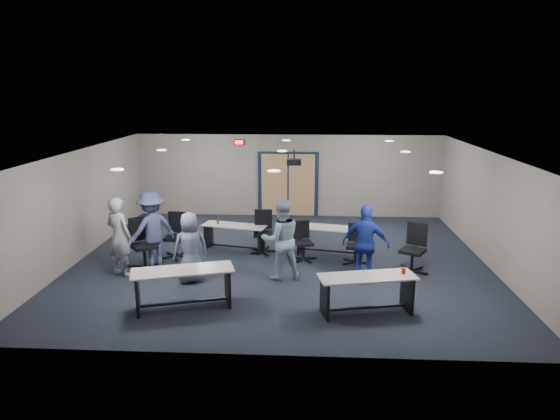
# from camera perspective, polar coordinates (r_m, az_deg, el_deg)

# --- Properties ---
(floor) EXTENTS (10.00, 10.00, 0.00)m
(floor) POSITION_cam_1_polar(r_m,az_deg,el_deg) (12.46, 0.10, -5.81)
(floor) COLOR black
(floor) RESTS_ON ground
(back_wall) EXTENTS (10.00, 0.04, 2.70)m
(back_wall) POSITION_cam_1_polar(r_m,az_deg,el_deg) (16.47, 0.94, 3.93)
(back_wall) COLOR gray
(back_wall) RESTS_ON floor
(front_wall) EXTENTS (10.00, 0.04, 2.70)m
(front_wall) POSITION_cam_1_polar(r_m,az_deg,el_deg) (7.78, -1.67, -7.60)
(front_wall) COLOR gray
(front_wall) RESTS_ON floor
(left_wall) EXTENTS (0.04, 9.00, 2.70)m
(left_wall) POSITION_cam_1_polar(r_m,az_deg,el_deg) (13.30, -21.95, 0.50)
(left_wall) COLOR gray
(left_wall) RESTS_ON floor
(right_wall) EXTENTS (0.04, 9.00, 2.70)m
(right_wall) POSITION_cam_1_polar(r_m,az_deg,el_deg) (12.82, 23.02, -0.07)
(right_wall) COLOR gray
(right_wall) RESTS_ON floor
(ceiling) EXTENTS (10.00, 9.00, 0.04)m
(ceiling) POSITION_cam_1_polar(r_m,az_deg,el_deg) (11.82, 0.11, 6.61)
(ceiling) COLOR white
(ceiling) RESTS_ON back_wall
(double_door) EXTENTS (2.00, 0.07, 2.20)m
(double_door) POSITION_cam_1_polar(r_m,az_deg,el_deg) (16.49, 0.93, 2.88)
(double_door) COLOR #101D32
(double_door) RESTS_ON back_wall
(exit_sign) EXTENTS (0.32, 0.07, 0.18)m
(exit_sign) POSITION_cam_1_polar(r_m,az_deg,el_deg) (16.40, -4.70, 7.72)
(exit_sign) COLOR black
(exit_sign) RESTS_ON back_wall
(ceiling_projector) EXTENTS (0.35, 0.32, 0.37)m
(ceiling_projector) POSITION_cam_1_polar(r_m,az_deg,el_deg) (12.34, 1.63, 5.53)
(ceiling_projector) COLOR black
(ceiling_projector) RESTS_ON ceiling
(ceiling_can_lights) EXTENTS (6.24, 5.74, 0.02)m
(ceiling_can_lights) POSITION_cam_1_polar(r_m,az_deg,el_deg) (12.07, 0.17, 6.62)
(ceiling_can_lights) COLOR white
(ceiling_can_lights) RESTS_ON ceiling
(table_front_left) EXTENTS (2.04, 1.18, 0.79)m
(table_front_left) POSITION_cam_1_polar(r_m,az_deg,el_deg) (9.91, -11.01, -8.05)
(table_front_left) COLOR #BAB7AF
(table_front_left) RESTS_ON floor
(table_front_right) EXTENTS (1.92, 0.99, 0.87)m
(table_front_right) POSITION_cam_1_polar(r_m,az_deg,el_deg) (9.68, 9.93, -8.71)
(table_front_right) COLOR #BAB7AF
(table_front_right) RESTS_ON floor
(table_back_left) EXTENTS (1.76, 0.93, 0.93)m
(table_back_left) POSITION_cam_1_polar(r_m,az_deg,el_deg) (13.18, -5.25, -2.60)
(table_back_left) COLOR #BAB7AF
(table_back_left) RESTS_ON floor
(table_back_right) EXTENTS (1.87, 0.96, 0.73)m
(table_back_right) POSITION_cam_1_polar(r_m,az_deg,el_deg) (12.81, 5.83, -2.98)
(table_back_right) COLOR #BAB7AF
(table_back_right) RESTS_ON floor
(chair_back_a) EXTENTS (0.76, 0.76, 1.13)m
(chair_back_a) POSITION_cam_1_polar(r_m,az_deg,el_deg) (12.78, -11.86, -2.92)
(chair_back_a) COLOR black
(chair_back_a) RESTS_ON floor
(chair_back_b) EXTENTS (0.72, 0.72, 1.10)m
(chair_back_b) POSITION_cam_1_polar(r_m,az_deg,el_deg) (12.91, -1.94, -2.55)
(chair_back_b) COLOR black
(chair_back_b) RESTS_ON floor
(chair_back_c) EXTENTS (0.76, 0.76, 0.97)m
(chair_back_c) POSITION_cam_1_polar(r_m,az_deg,el_deg) (12.36, 2.71, -3.62)
(chair_back_c) COLOR black
(chair_back_c) RESTS_ON floor
(chair_back_d) EXTENTS (0.69, 0.69, 0.97)m
(chair_back_d) POSITION_cam_1_polar(r_m,az_deg,el_deg) (12.24, 8.63, -3.93)
(chair_back_d) COLOR black
(chair_back_d) RESTS_ON floor
(chair_loose_left) EXTENTS (1.06, 1.06, 1.21)m
(chair_loose_left) POSITION_cam_1_polar(r_m,az_deg,el_deg) (12.20, -15.29, -3.75)
(chair_loose_left) COLOR black
(chair_loose_left) RESTS_ON floor
(chair_loose_right) EXTENTS (0.98, 0.98, 1.14)m
(chair_loose_right) POSITION_cam_1_polar(r_m,az_deg,el_deg) (11.91, 14.93, -4.32)
(chair_loose_right) COLOR black
(chair_loose_right) RESTS_ON floor
(person_gray) EXTENTS (0.79, 0.68, 1.83)m
(person_gray) POSITION_cam_1_polar(r_m,az_deg,el_deg) (11.83, -17.91, -2.91)
(person_gray) COLOR #90969D
(person_gray) RESTS_ON floor
(person_plaid) EXTENTS (0.91, 0.77, 1.58)m
(person_plaid) POSITION_cam_1_polar(r_m,az_deg,el_deg) (11.09, -10.20, -4.24)
(person_plaid) COLOR slate
(person_plaid) RESTS_ON floor
(person_lightblue) EXTENTS (1.06, 0.93, 1.83)m
(person_lightblue) POSITION_cam_1_polar(r_m,az_deg,el_deg) (11.06, 0.11, -3.37)
(person_lightblue) COLOR #95B3C5
(person_lightblue) RESTS_ON floor
(person_navy) EXTENTS (1.10, 0.71, 1.75)m
(person_navy) POSITION_cam_1_polar(r_m,az_deg,el_deg) (11.04, 9.77, -3.84)
(person_navy) COLOR #1B2F99
(person_navy) RESTS_ON floor
(person_back) EXTENTS (1.32, 1.32, 1.83)m
(person_back) POSITION_cam_1_polar(r_m,az_deg,el_deg) (12.21, -14.44, -2.16)
(person_back) COLOR #3C446D
(person_back) RESTS_ON floor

